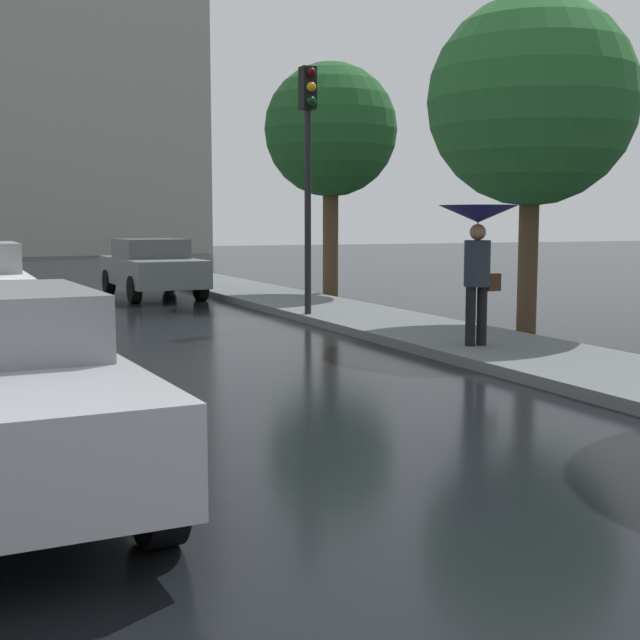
{
  "coord_description": "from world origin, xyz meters",
  "views": [
    {
      "loc": [
        -2.08,
        -1.4,
        1.87
      ],
      "look_at": [
        1.56,
        6.95,
        0.83
      ],
      "focal_mm": 49.56,
      "sensor_mm": 36.0,
      "label": 1
    }
  ],
  "objects_px": {
    "street_tree_near": "(532,102)",
    "street_tree_far": "(331,131)",
    "car_grey_behind_camera": "(152,267)",
    "traffic_light": "(308,145)",
    "pedestrian_with_umbrella_far": "(478,233)"
  },
  "relations": [
    {
      "from": "car_grey_behind_camera",
      "to": "street_tree_far",
      "type": "xyz_separation_m",
      "value": [
        3.83,
        -2.03,
        3.2
      ]
    },
    {
      "from": "pedestrian_with_umbrella_far",
      "to": "street_tree_far",
      "type": "relative_size",
      "value": 0.35
    },
    {
      "from": "traffic_light",
      "to": "street_tree_far",
      "type": "height_order",
      "value": "street_tree_far"
    },
    {
      "from": "street_tree_near",
      "to": "street_tree_far",
      "type": "distance_m",
      "value": 7.13
    },
    {
      "from": "traffic_light",
      "to": "street_tree_far",
      "type": "distance_m",
      "value": 4.94
    },
    {
      "from": "traffic_light",
      "to": "street_tree_near",
      "type": "distance_m",
      "value": 4.01
    },
    {
      "from": "pedestrian_with_umbrella_far",
      "to": "street_tree_far",
      "type": "xyz_separation_m",
      "value": [
        1.84,
        8.99,
        2.25
      ]
    },
    {
      "from": "street_tree_near",
      "to": "car_grey_behind_camera",
      "type": "bearing_deg",
      "value": 114.82
    },
    {
      "from": "car_grey_behind_camera",
      "to": "pedestrian_with_umbrella_far",
      "type": "bearing_deg",
      "value": -81.4
    },
    {
      "from": "car_grey_behind_camera",
      "to": "traffic_light",
      "type": "bearing_deg",
      "value": -78.59
    },
    {
      "from": "car_grey_behind_camera",
      "to": "street_tree_far",
      "type": "height_order",
      "value": "street_tree_far"
    },
    {
      "from": "car_grey_behind_camera",
      "to": "pedestrian_with_umbrella_far",
      "type": "xyz_separation_m",
      "value": [
        1.99,
        -11.02,
        0.95
      ]
    },
    {
      "from": "street_tree_near",
      "to": "street_tree_far",
      "type": "xyz_separation_m",
      "value": [
        -0.4,
        7.12,
        0.16
      ]
    },
    {
      "from": "car_grey_behind_camera",
      "to": "street_tree_far",
      "type": "bearing_deg",
      "value": -29.57
    },
    {
      "from": "car_grey_behind_camera",
      "to": "street_tree_near",
      "type": "relative_size",
      "value": 0.76
    }
  ]
}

